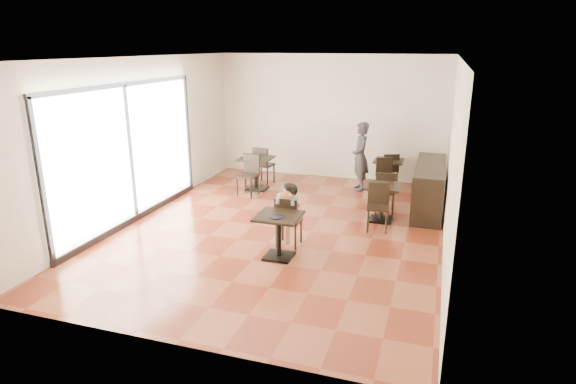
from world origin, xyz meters
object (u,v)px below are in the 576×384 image
at_px(chair_mid_b, 378,208).
at_px(chair_left_b, 248,176).
at_px(chair_back_a, 389,170).
at_px(chair_back_b, 385,177).
at_px(cafe_table_mid, 381,203).
at_px(child, 289,215).
at_px(chair_mid_a, 385,192).
at_px(chair_left_a, 264,165).
at_px(cafe_table_left, 256,173).
at_px(child_chair, 289,221).
at_px(cafe_table_back, 388,174).
at_px(child_table, 279,236).
at_px(adult_patron, 360,157).

bearing_deg(chair_mid_b, chair_left_b, 151.19).
relative_size(chair_back_a, chair_back_b, 1.00).
bearing_deg(cafe_table_mid, child, -128.44).
bearing_deg(chair_mid_b, chair_mid_a, 83.31).
relative_size(cafe_table_mid, chair_left_a, 0.78).
height_order(cafe_table_left, chair_back_b, chair_back_b).
bearing_deg(chair_mid_a, cafe_table_left, -19.90).
height_order(child_chair, cafe_table_left, child_chair).
distance_m(chair_left_a, chair_left_b, 1.10).
height_order(cafe_table_left, cafe_table_back, cafe_table_left).
distance_m(cafe_table_left, chair_back_a, 3.29).
bearing_deg(chair_left_a, cafe_table_back, -163.72).
height_order(child_table, adult_patron, adult_patron).
bearing_deg(chair_back_a, chair_left_b, 8.29).
distance_m(child_table, chair_back_b, 4.27).
bearing_deg(chair_back_a, cafe_table_left, -0.07).
xyz_separation_m(child_table, chair_mid_a, (1.39, 2.85, 0.07)).
xyz_separation_m(adult_patron, chair_left_b, (-2.42, -1.27, -0.35)).
bearing_deg(chair_left_a, chair_mid_b, 150.62).
relative_size(child, chair_left_a, 1.19).
bearing_deg(cafe_table_back, cafe_table_mid, -86.61).
xyz_separation_m(cafe_table_mid, chair_mid_b, (0.00, -0.55, 0.08)).
xyz_separation_m(chair_mid_b, chair_left_a, (-3.20, 2.40, 0.03)).
height_order(cafe_table_back, chair_mid_b, chair_mid_b).
distance_m(chair_mid_a, chair_left_a, 3.46).
bearing_deg(chair_back_b, chair_left_a, 157.25).
relative_size(adult_patron, chair_left_a, 1.73).
bearing_deg(chair_back_a, chair_back_b, 68.67).
xyz_separation_m(child_chair, child, (0.00, 0.00, 0.12)).
bearing_deg(chair_left_a, cafe_table_mid, 157.45).
bearing_deg(cafe_table_mid, adult_patron, 111.25).
relative_size(child_table, chair_left_a, 0.79).
height_order(child_chair, chair_back_b, child_chair).
relative_size(cafe_table_left, chair_mid_a, 0.89).
relative_size(child_table, adult_patron, 0.45).
relative_size(adult_patron, cafe_table_mid, 2.22).
relative_size(cafe_table_back, chair_back_a, 0.83).
height_order(child_table, chair_back_a, chair_back_a).
bearing_deg(chair_mid_a, child, 52.17).
distance_m(adult_patron, chair_mid_b, 2.72).
height_order(chair_mid_b, chair_left_a, chair_left_a).
bearing_deg(cafe_table_mid, cafe_table_left, 157.88).
relative_size(cafe_table_back, chair_left_a, 0.76).
xyz_separation_m(child_chair, chair_back_b, (1.25, 3.53, -0.02)).
bearing_deg(chair_left_b, chair_back_a, 37.11).
distance_m(adult_patron, chair_back_a, 0.89).
xyz_separation_m(child, chair_left_b, (-1.81, 2.51, -0.09)).
relative_size(child_table, chair_mid_a, 0.84).
xyz_separation_m(child, chair_back_b, (1.25, 3.53, -0.13)).
distance_m(cafe_table_back, chair_left_b, 3.45).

